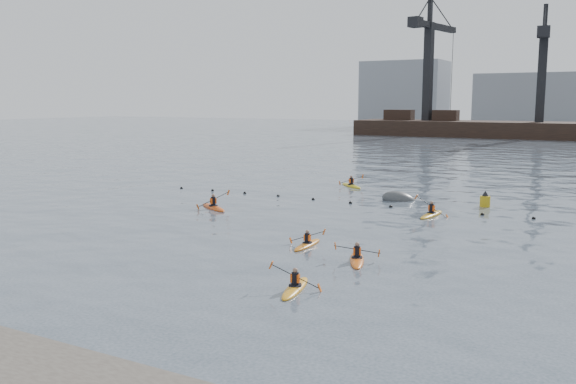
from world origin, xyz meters
name	(u,v)px	position (x,y,z in m)	size (l,w,h in m)	color
ground	(160,297)	(0.00, 0.00, 0.00)	(400.00, 400.00, 0.00)	#35414D
float_line	(371,204)	(-0.50, 22.53, 0.03)	(33.24, 0.73, 0.24)	black
barge_pier	(537,128)	(-0.22, 110.00, 1.89)	(72.00, 19.30, 29.50)	black
skyline	(571,92)	(2.23, 150.27, 9.25)	(141.00, 28.00, 22.00)	gray
kayaker_0	(307,244)	(1.08, 9.71, 0.09)	(1.95, 2.85, 1.05)	orange
kayaker_1	(295,287)	(3.89, 3.19, 0.09)	(2.06, 3.06, 1.15)	orange
kayaker_2	(213,207)	(-9.26, 16.18, 0.11)	(3.30, 2.42, 1.30)	#C74812
kayaker_3	(431,214)	(4.24, 20.62, 0.10)	(2.30, 3.30, 1.40)	gold
kayaker_4	(357,259)	(4.35, 8.21, 0.09)	(1.93, 3.04, 0.98)	#D65C14
kayaker_5	(351,185)	(-5.31, 30.36, 0.10)	(2.92, 2.69, 1.11)	gold
mooring_buoy	(399,200)	(0.51, 25.45, 0.00)	(2.50, 1.48, 1.25)	#3D4143
nav_buoy	(485,201)	(6.52, 25.56, 0.38)	(0.69, 0.69, 1.25)	gold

